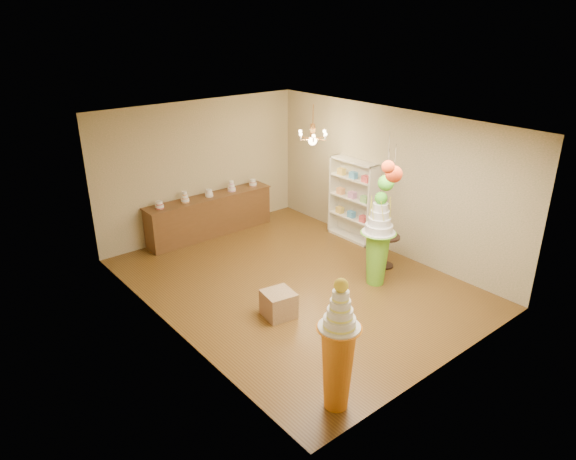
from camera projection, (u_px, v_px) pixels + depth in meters
floor at (295, 282)px, 9.66m from camera, size 6.50×6.50×0.00m
ceiling at (296, 123)px, 8.49m from camera, size 6.50×6.50×0.00m
wall_back at (201, 169)px, 11.39m from camera, size 5.00×0.04×3.00m
wall_front at (454, 274)px, 6.76m from camera, size 5.00×0.04×3.00m
wall_left at (167, 245)px, 7.61m from camera, size 0.04×6.50×3.00m
wall_right at (388, 181)px, 10.54m from camera, size 0.04×6.50×3.00m
pedestal_green at (378, 246)px, 9.35m from camera, size 0.71×0.71×1.80m
pedestal_orange at (338, 357)px, 6.34m from camera, size 0.53×0.53×1.84m
burlap_riser at (279, 304)px, 8.51m from camera, size 0.56×0.56×0.44m
sideboard at (210, 215)px, 11.59m from camera, size 3.04×0.54×1.16m
shelving_unit at (353, 200)px, 11.25m from camera, size 0.33×1.20×1.80m
round_table at (386, 247)px, 10.12m from camera, size 0.63×0.63×0.66m
vase at (387, 232)px, 10.00m from camera, size 0.20×0.20×0.16m
pom_red_left at (394, 174)px, 7.30m from camera, size 0.25×0.25×0.57m
pom_green_mid at (386, 183)px, 8.20m from camera, size 0.26×0.26×0.96m
pom_red_right at (388, 167)px, 6.97m from camera, size 0.18×0.18×0.34m
chandelier at (313, 138)px, 10.57m from camera, size 0.76×0.76×0.85m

